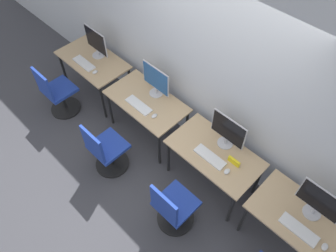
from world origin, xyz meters
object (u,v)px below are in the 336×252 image
Objects in this scene: office_chair_far_left at (57,94)px; mouse_left at (154,116)px; office_chair_left at (106,151)px; monitor_right at (228,131)px; monitor_left at (156,80)px; mouse_right at (227,171)px; mouse_far_left at (95,72)px; monitor_far_right at (320,202)px; mouse_far_right at (325,247)px; office_chair_right at (173,209)px; keyboard_far_left at (84,63)px; keyboard_right at (210,157)px; keyboard_left at (139,105)px; monitor_far_left at (96,42)px; keyboard_far_right at (299,229)px.

mouse_left is (1.61, 0.56, 0.35)m from office_chair_far_left.
monitor_right is at bearing 41.10° from office_chair_left.
monitor_left is 0.53× the size of office_chair_left.
mouse_far_left is at bearing -179.07° from mouse_right.
mouse_far_right is at bearing -41.03° from monitor_far_right.
mouse_left is at bearing 146.39° from office_chair_right.
office_chair_left is 2.66m from monitor_far_right.
monitor_far_right is at bearing 21.70° from office_chair_left.
mouse_far_left is at bearing -0.94° from keyboard_far_left.
keyboard_far_left is 1.00× the size of keyboard_right.
mouse_far_left reaches higher than keyboard_right.
mouse_far_left is 0.19× the size of monitor_far_right.
mouse_far_left is 1.00× the size of mouse_far_right.
monitor_far_right reaches higher than mouse_far_left.
monitor_left is 5.35× the size of mouse_far_right.
office_chair_left is (1.37, -0.14, 0.00)m from office_chair_far_left.
monitor_far_right is at bearing 4.79° from mouse_far_left.
mouse_far_left is 0.10× the size of office_chair_right.
keyboard_right is at bearing 179.47° from mouse_far_right.
mouse_far_right is (3.71, 0.04, 0.00)m from mouse_far_left.
keyboard_left is 0.46× the size of office_chair_left.
mouse_far_left is 0.22× the size of keyboard_right.
mouse_left is at bearing -179.56° from mouse_right.
monitor_right is 1.24m from monitor_far_right.
monitor_far_right is (2.48, 0.27, 0.24)m from keyboard_left.
mouse_left is 1.02m from monitor_right.
office_chair_left is (0.06, -1.02, -0.58)m from monitor_left.
monitor_far_left is 2.74m from office_chair_right.
monitor_right is 1.14m from office_chair_right.
monitor_left reaches higher than keyboard_right.
office_chair_right is at bearing -87.43° from monitor_right.
monitor_far_left is 0.53× the size of office_chair_right.
monitor_far_left is 1.29m from keyboard_left.
mouse_left is 1.24m from office_chair_right.
mouse_far_left reaches higher than keyboard_far_right.
keyboard_right is at bearing -5.29° from monitor_far_left.
mouse_far_left is 3.45m from monitor_far_right.
monitor_far_right reaches higher than office_chair_far_left.
monitor_right reaches higher than mouse_far_right.
office_chair_far_left reaches higher than keyboard_left.
mouse_left reaches higher than keyboard_left.
mouse_right is 0.22× the size of keyboard_far_right.
office_chair_right is at bearing -33.61° from mouse_left.
office_chair_far_left is 1.90× the size of monitor_far_right.
office_chair_far_left is at bearing -160.88° from monitor_right.
monitor_far_left is at bearing 174.87° from mouse_right.
office_chair_far_left is 1.90× the size of monitor_right.
office_chair_far_left and office_chair_right have the same top height.
monitor_left reaches higher than mouse_left.
monitor_left is 1.56m from mouse_right.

